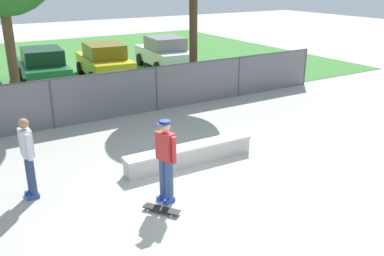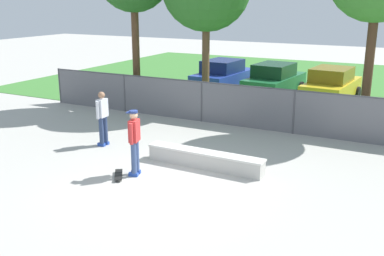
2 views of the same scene
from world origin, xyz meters
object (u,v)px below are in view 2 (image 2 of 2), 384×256
(car_yellow, at_px, (331,85))
(bystander, at_px, (103,116))
(car_green, at_px, (274,80))
(skateboard, at_px, (118,175))
(skateboarder, at_px, (134,139))
(concrete_ledge, at_px, (205,159))
(car_blue, at_px, (223,75))

(car_yellow, height_order, bystander, bystander)
(car_green, distance_m, bystander, 10.54)
(car_yellow, bearing_deg, car_green, 177.63)
(car_green, bearing_deg, skateboard, -92.46)
(skateboarder, xyz_separation_m, bystander, (-2.43, 1.71, -0.02))
(skateboarder, bearing_deg, bystander, 144.83)
(car_green, xyz_separation_m, car_yellow, (2.79, -0.12, 0.00))
(skateboarder, xyz_separation_m, car_yellow, (3.00, 11.80, -0.19))
(bystander, bearing_deg, skateboarder, -35.17)
(car_green, bearing_deg, concrete_ledge, -83.29)
(concrete_ledge, bearing_deg, car_yellow, 81.51)
(car_blue, height_order, car_yellow, same)
(car_blue, bearing_deg, bystander, -89.07)
(concrete_ledge, height_order, skateboarder, skateboarder)
(skateboarder, height_order, car_green, skateboarder)
(car_blue, bearing_deg, skateboard, -79.57)
(concrete_ledge, bearing_deg, skateboarder, -135.78)
(concrete_ledge, bearing_deg, car_green, 96.71)
(skateboard, bearing_deg, bystander, 135.49)
(concrete_ledge, bearing_deg, bystander, 175.52)
(skateboard, height_order, car_blue, car_blue)
(concrete_ledge, distance_m, car_yellow, 10.52)
(car_green, bearing_deg, skateboarder, -91.01)
(skateboarder, bearing_deg, concrete_ledge, 44.22)
(skateboarder, bearing_deg, car_yellow, 75.74)
(car_green, relative_size, car_yellow, 1.00)
(car_green, height_order, car_yellow, same)
(concrete_ledge, height_order, skateboard, concrete_ledge)
(concrete_ledge, xyz_separation_m, car_yellow, (1.55, 10.39, 0.59))
(car_blue, bearing_deg, car_yellow, -2.35)
(concrete_ledge, relative_size, skateboard, 4.65)
(concrete_ledge, height_order, car_yellow, car_yellow)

